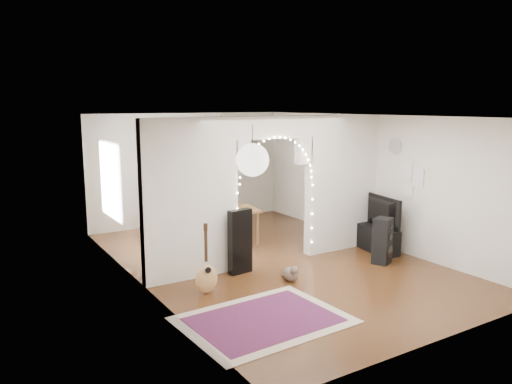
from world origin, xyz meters
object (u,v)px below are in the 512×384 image
bookcase (187,198)px  acoustic_guitar (206,268)px  media_console (377,239)px  dining_table (229,213)px  floor_speaker (383,241)px  dining_chair_left (218,230)px  dining_chair_right (238,218)px

bookcase → acoustic_guitar: bearing=-133.9°
media_console → dining_table: (-2.29, 1.99, 0.43)m
floor_speaker → dining_chair_left: 3.48m
media_console → dining_chair_right: media_console is taller
acoustic_guitar → media_console: bearing=10.1°
floor_speaker → dining_chair_right: floor_speaker is taller
bookcase → dining_chair_right: (1.24, -0.13, -0.58)m
floor_speaker → bookcase: (-2.18, 3.88, 0.39)m
dining_chair_right → acoustic_guitar: bearing=-104.9°
media_console → bookcase: size_ratio=0.61×
floor_speaker → dining_chair_left: floor_speaker is taller
floor_speaker → dining_chair_left: (-1.89, 2.92, -0.17)m
dining_table → dining_chair_right: dining_table is taller
floor_speaker → bookcase: bookcase is taller
floor_speaker → media_console: 0.79m
bookcase → dining_chair_left: bearing=-97.5°
dining_table → dining_chair_right: bearing=61.5°
acoustic_guitar → dining_chair_left: size_ratio=1.66×
acoustic_guitar → dining_table: size_ratio=0.73×
dining_chair_left → dining_chair_right: 1.25m
acoustic_guitar → bookcase: size_ratio=0.58×
acoustic_guitar → floor_speaker: 3.45m
floor_speaker → acoustic_guitar: bearing=150.6°
dining_table → floor_speaker: bearing=-46.7°
dining_chair_right → bookcase: bearing=-164.9°
dining_table → media_console: bearing=-32.5°
dining_table → dining_chair_left: dining_table is taller
acoustic_guitar → floor_speaker: acoustic_guitar is taller
dining_chair_left → dining_chair_right: size_ratio=1.09×
dining_table → dining_chair_left: (-0.08, 0.33, -0.42)m
floor_speaker → dining_chair_right: (-0.95, 3.74, -0.19)m
bookcase → dining_table: bearing=-98.3°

